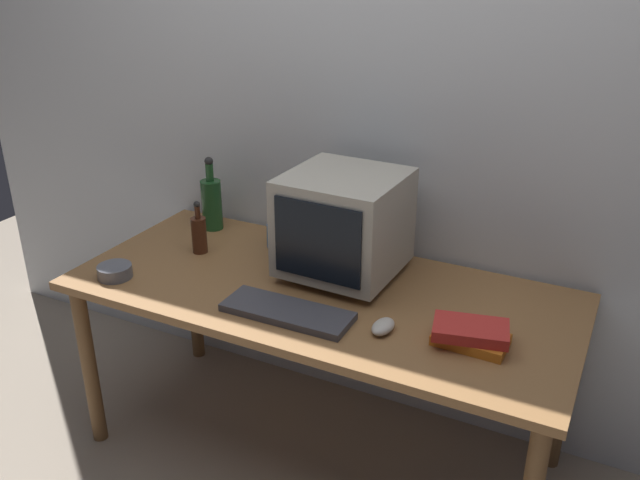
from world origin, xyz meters
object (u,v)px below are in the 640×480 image
(bottle_tall, at_px, (212,202))
(bottle_short, at_px, (199,233))
(crt_monitor, at_px, (344,224))
(keyboard, at_px, (287,312))
(book_stack, at_px, (471,334))
(cd_spindle, at_px, (115,271))
(mug, at_px, (278,236))
(computer_mouse, at_px, (383,327))

(bottle_tall, xyz_separation_m, bottle_short, (0.09, -0.21, -0.04))
(crt_monitor, distance_m, bottle_tall, 0.67)
(keyboard, bearing_deg, book_stack, 9.01)
(crt_monitor, bearing_deg, book_stack, -24.94)
(keyboard, distance_m, cd_spindle, 0.67)
(crt_monitor, relative_size, mug, 3.32)
(crt_monitor, bearing_deg, bottle_short, -172.42)
(cd_spindle, bearing_deg, bottle_short, 65.09)
(bottle_tall, xyz_separation_m, book_stack, (1.17, -0.38, -0.08))
(keyboard, bearing_deg, cd_spindle, -176.85)
(computer_mouse, bearing_deg, bottle_tall, 159.66)
(computer_mouse, bearing_deg, book_stack, 16.00)
(keyboard, bearing_deg, bottle_short, 152.83)
(keyboard, xyz_separation_m, bottle_tall, (-0.61, 0.48, 0.10))
(crt_monitor, height_order, book_stack, crt_monitor)
(crt_monitor, bearing_deg, cd_spindle, -151.60)
(crt_monitor, height_order, mug, crt_monitor)
(keyboard, xyz_separation_m, book_stack, (0.56, 0.09, 0.02))
(crt_monitor, distance_m, book_stack, 0.60)
(computer_mouse, height_order, bottle_short, bottle_short)
(crt_monitor, distance_m, bottle_short, 0.58)
(keyboard, bearing_deg, crt_monitor, 83.01)
(book_stack, bearing_deg, bottle_short, 171.21)
(keyboard, relative_size, bottle_tall, 1.38)
(crt_monitor, bearing_deg, keyboard, -96.40)
(bottle_short, bearing_deg, keyboard, -26.58)
(book_stack, relative_size, cd_spindle, 2.01)
(bottle_short, xyz_separation_m, mug, (0.24, 0.18, -0.03))
(bottle_tall, bearing_deg, mug, -6.39)
(computer_mouse, bearing_deg, keyboard, -167.03)
(computer_mouse, distance_m, book_stack, 0.26)
(computer_mouse, relative_size, mug, 0.83)
(book_stack, distance_m, cd_spindle, 1.24)
(crt_monitor, xyz_separation_m, mug, (-0.32, 0.10, -0.15))
(crt_monitor, distance_m, mug, 0.37)
(cd_spindle, bearing_deg, mug, 51.61)
(crt_monitor, distance_m, cd_spindle, 0.82)
(bottle_tall, relative_size, book_stack, 1.26)
(crt_monitor, xyz_separation_m, bottle_tall, (-0.65, 0.14, -0.08))
(crt_monitor, distance_m, computer_mouse, 0.43)
(crt_monitor, relative_size, cd_spindle, 3.32)
(mug, bearing_deg, bottle_short, -143.74)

